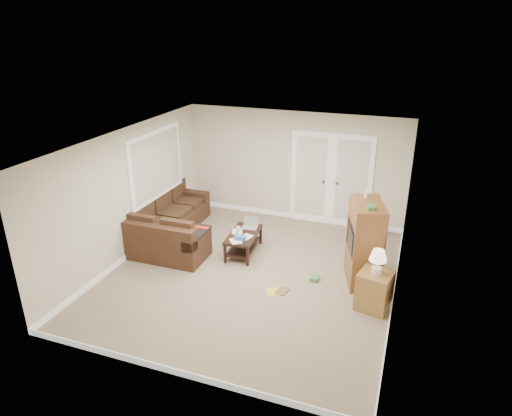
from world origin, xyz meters
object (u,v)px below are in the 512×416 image
at_px(sectional_sofa, 168,227).
at_px(side_cabinet, 375,287).
at_px(coffee_table, 244,242).
at_px(tv_armoire, 364,243).

height_order(sectional_sofa, side_cabinet, side_cabinet).
relative_size(sectional_sofa, side_cabinet, 2.47).
bearing_deg(sectional_sofa, side_cabinet, -13.41).
bearing_deg(side_cabinet, coffee_table, 170.98).
bearing_deg(sectional_sofa, tv_armoire, -3.43).
relative_size(coffee_table, side_cabinet, 1.04).
xyz_separation_m(sectional_sofa, side_cabinet, (4.32, -0.99, 0.06)).
distance_m(sectional_sofa, side_cabinet, 4.43).
bearing_deg(coffee_table, sectional_sofa, 177.46).
bearing_deg(coffee_table, tv_armoire, -11.13).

